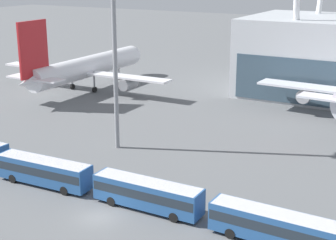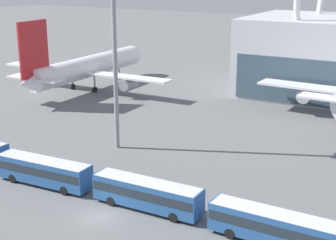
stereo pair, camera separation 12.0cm
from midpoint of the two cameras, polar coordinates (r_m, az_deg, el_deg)
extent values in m
plane|color=slate|center=(52.14, -7.72, -10.62)|extent=(440.00, 440.00, 0.00)
cylinder|color=white|center=(104.64, -8.84, 5.88)|extent=(4.70, 31.94, 4.22)
sphere|color=white|center=(117.47, -4.10, 7.20)|extent=(4.13, 4.13, 4.13)
cone|color=white|center=(92.77, -14.81, 4.15)|extent=(4.11, 7.06, 4.01)
cube|color=white|center=(103.27, -9.47, 5.29)|extent=(38.54, 3.84, 0.35)
cylinder|color=gray|center=(110.40, -13.88, 5.07)|extent=(2.15, 3.98, 2.09)
cylinder|color=gray|center=(97.37, -4.41, 4.01)|extent=(2.15, 3.98, 2.09)
cube|color=red|center=(92.35, -14.73, 7.59)|extent=(0.50, 6.84, 9.76)
cube|color=white|center=(93.23, -14.50, 4.50)|extent=(11.01, 3.37, 0.28)
cylinder|color=gray|center=(113.56, -5.51, 5.69)|extent=(0.36, 0.36, 3.63)
cylinder|color=black|center=(113.92, -5.49, 4.79)|extent=(0.47, 1.11, 1.10)
cylinder|color=gray|center=(105.25, -10.62, 4.61)|extent=(0.36, 0.36, 3.63)
cylinder|color=black|center=(105.64, -10.56, 3.65)|extent=(0.47, 1.11, 1.10)
cylinder|color=gray|center=(101.93, -8.21, 4.34)|extent=(0.36, 0.36, 3.63)
cylinder|color=black|center=(102.33, -8.17, 3.35)|extent=(0.47, 1.11, 1.10)
cylinder|color=gray|center=(88.54, 15.00, 2.70)|extent=(2.51, 3.55, 2.33)
cube|color=#285693|center=(59.77, -13.65, -5.50)|extent=(11.92, 3.06, 2.67)
cube|color=#232D38|center=(59.67, -13.67, -5.26)|extent=(11.68, 3.08, 0.93)
cube|color=silver|center=(59.31, -13.73, -4.36)|extent=(11.56, 2.97, 0.12)
cylinder|color=black|center=(58.89, -10.10, -6.89)|extent=(1.01, 0.35, 1.00)
cylinder|color=black|center=(57.24, -11.48, -7.69)|extent=(1.01, 0.35, 1.00)
cylinder|color=black|center=(63.31, -15.45, -5.55)|extent=(1.01, 0.35, 1.00)
cylinder|color=black|center=(61.77, -16.88, -6.24)|extent=(1.01, 0.35, 1.00)
cube|color=#285693|center=(52.57, -2.36, -8.17)|extent=(11.84, 2.62, 2.67)
cube|color=#232D38|center=(52.46, -2.37, -7.90)|extent=(11.60, 2.65, 0.93)
cube|color=silver|center=(52.05, -2.38, -6.89)|extent=(11.48, 2.54, 0.12)
cylinder|color=black|center=(52.38, 1.79, -9.72)|extent=(1.00, 0.31, 1.00)
cylinder|color=black|center=(50.56, 0.57, -10.74)|extent=(1.00, 0.31, 1.00)
cylinder|color=black|center=(55.77, -4.98, -8.07)|extent=(1.00, 0.31, 1.00)
cylinder|color=black|center=(54.06, -6.35, -8.95)|extent=(1.00, 0.31, 1.00)
cube|color=#285693|center=(47.37, 11.60, -11.46)|extent=(11.86, 2.74, 2.67)
cube|color=#232D38|center=(47.25, 11.62, -11.17)|extent=(11.62, 2.76, 0.93)
cube|color=silver|center=(46.79, 11.69, -10.08)|extent=(11.50, 2.65, 0.12)
cylinder|color=black|center=(50.00, 7.94, -11.25)|extent=(1.01, 0.32, 1.00)
cylinder|color=black|center=(48.12, 6.84, -12.38)|extent=(1.01, 0.32, 1.00)
cylinder|color=gray|center=(67.63, -5.97, 7.37)|extent=(0.60, 0.60, 25.95)
camera|label=1|loc=(0.06, -90.05, -0.01)|focal=55.00mm
camera|label=2|loc=(0.06, 89.95, 0.01)|focal=55.00mm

